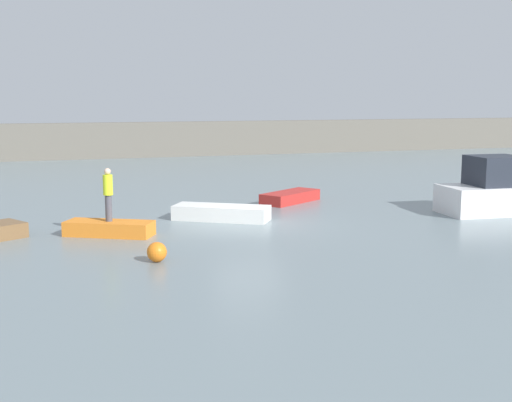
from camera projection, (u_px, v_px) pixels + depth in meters
ground_plane at (249, 225)px, 24.63m from camera, size 120.00×120.00×0.00m
embankment_wall at (132, 140)px, 51.76m from camera, size 80.00×1.20×2.67m
motorboat at (506, 192)px, 27.18m from camera, size 5.70×2.58×2.29m
rowboat_orange at (109, 228)px, 22.74m from camera, size 3.06×2.31×0.49m
rowboat_white at (221, 213)px, 25.61m from camera, size 3.69×2.97×0.55m
rowboat_red at (290, 197)px, 29.91m from camera, size 3.18×2.66×0.47m
person_hiviz_shirt at (108, 192)px, 22.56m from camera, size 0.32×0.32×1.78m
mooring_buoy at (157, 252)px, 19.12m from camera, size 0.57×0.57×0.57m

